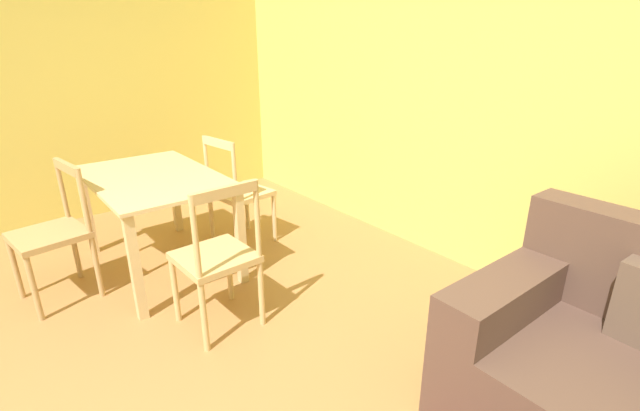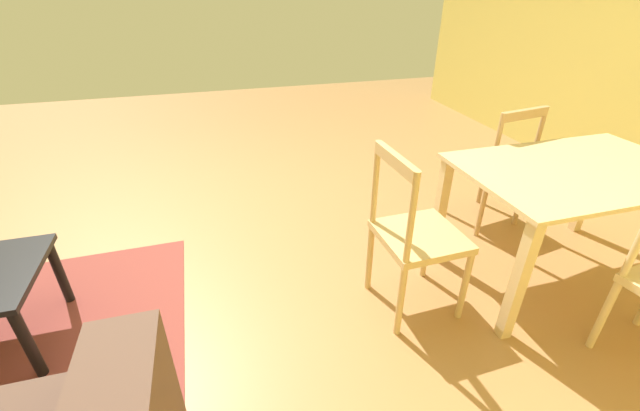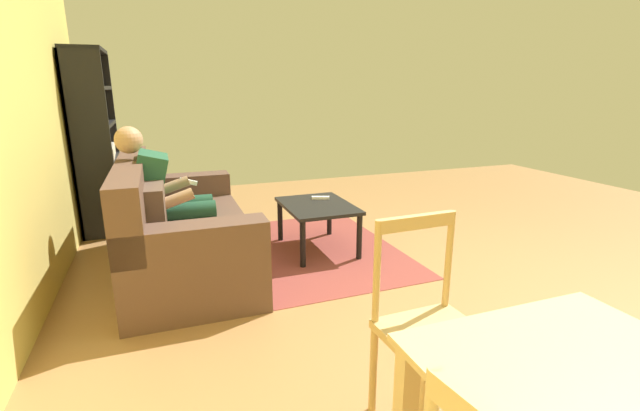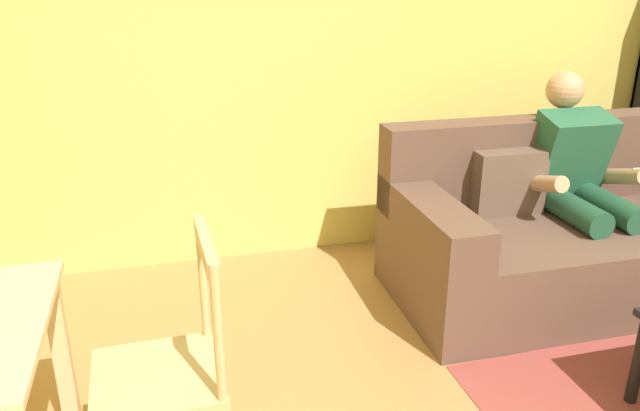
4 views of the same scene
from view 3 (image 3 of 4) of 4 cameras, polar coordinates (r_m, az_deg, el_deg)
ground_plane at (r=3.45m, az=20.59°, el=-11.24°), size 8.80×8.80×0.00m
couch at (r=3.76m, az=-17.99°, el=-3.34°), size 1.94×0.97×0.93m
person_lounging at (r=3.79m, az=-19.33°, el=1.13°), size 0.59×0.92×1.19m
coffee_table at (r=4.04m, az=-0.34°, el=-0.69°), size 0.80×0.60×0.44m
tv_remote at (r=4.20m, az=0.07°, el=1.03°), size 0.11×0.18×0.02m
bookshelf at (r=5.17m, az=-27.14°, el=5.62°), size 0.87×0.36×1.85m
dining_chair_facing_couch at (r=2.02m, az=14.37°, el=-15.65°), size 0.43×0.43×0.94m
area_rug at (r=4.15m, az=-0.33°, el=-5.62°), size 2.02×1.43×0.01m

